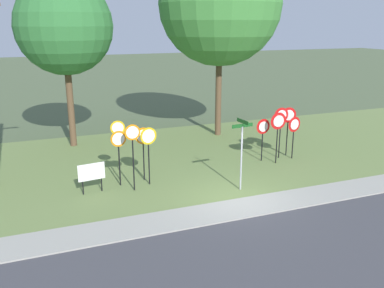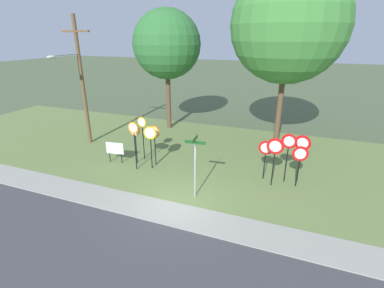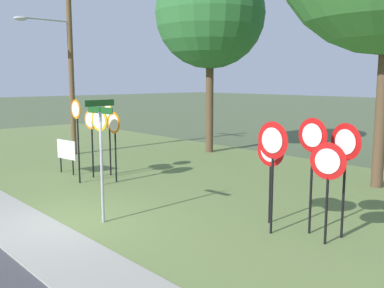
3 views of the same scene
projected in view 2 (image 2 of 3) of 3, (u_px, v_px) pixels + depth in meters
name	position (u px, v px, depth m)	size (l,w,h in m)	color
ground_plane	(177.00, 204.00, 12.69)	(160.00, 160.00, 0.00)	#4C5B3D
road_asphalt	(112.00, 286.00, 8.52)	(44.00, 6.40, 0.01)	#3D3D42
sidewalk_strip	(169.00, 213.00, 11.99)	(44.00, 1.60, 0.06)	#99968C
grass_median	(215.00, 155.00, 17.90)	(44.00, 12.00, 0.04)	olive
stop_sign_near_left	(134.00, 136.00, 15.18)	(0.64, 0.10, 2.81)	black
stop_sign_near_right	(150.00, 138.00, 15.34)	(0.73, 0.16, 2.52)	black
stop_sign_far_left	(135.00, 136.00, 16.08)	(0.67, 0.12, 2.40)	black
stop_sign_far_center	(154.00, 137.00, 15.91)	(0.72, 0.09, 2.39)	black
stop_sign_far_right	(142.00, 129.00, 16.53)	(0.62, 0.13, 2.69)	black
yield_sign_near_left	(300.00, 157.00, 13.49)	(0.78, 0.16, 2.18)	black
yield_sign_near_right	(288.00, 146.00, 13.84)	(0.76, 0.12, 2.63)	black
yield_sign_far_left	(275.00, 151.00, 13.49)	(0.83, 0.11, 2.55)	black
yield_sign_far_right	(266.00, 151.00, 14.26)	(0.76, 0.11, 2.15)	black
yield_sign_center	(302.00, 147.00, 13.90)	(0.79, 0.19, 2.54)	black
street_name_post	(195.00, 162.00, 12.56)	(0.96, 0.81, 2.98)	#9EA0A8
utility_pole	(80.00, 78.00, 18.17)	(2.10, 2.59, 8.36)	brown
notice_board	(115.00, 149.00, 16.49)	(1.09, 0.18, 1.25)	black
oak_tree_left	(167.00, 45.00, 20.83)	(5.09, 5.09, 9.04)	brown
oak_tree_right	(289.00, 25.00, 16.79)	(7.04, 7.04, 11.24)	brown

